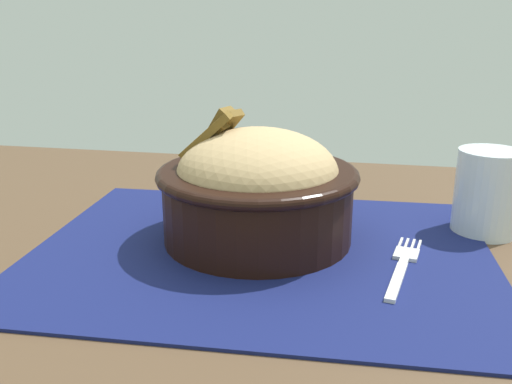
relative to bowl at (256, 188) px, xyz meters
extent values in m
cube|color=#4C3826|center=(0.00, -0.06, -0.07)|extent=(1.35, 0.80, 0.03)
cube|color=#11194C|center=(0.01, -0.03, -0.06)|extent=(0.45, 0.36, 0.00)
cylinder|color=black|center=(0.00, 0.00, -0.02)|extent=(0.19, 0.19, 0.07)
torus|color=black|center=(0.00, 0.00, 0.01)|extent=(0.20, 0.20, 0.01)
ellipsoid|color=tan|center=(0.00, 0.00, 0.02)|extent=(0.21, 0.21, 0.09)
sphere|color=#37821C|center=(0.01, 0.02, 0.04)|extent=(0.03, 0.03, 0.03)
cylinder|color=orange|center=(0.02, 0.05, 0.04)|extent=(0.02, 0.04, 0.01)
cube|color=brown|center=(-0.04, 0.03, 0.05)|extent=(0.05, 0.04, 0.05)
cube|color=brown|center=(-0.05, 0.02, 0.05)|extent=(0.04, 0.03, 0.05)
cube|color=brown|center=(-0.05, 0.01, 0.05)|extent=(0.04, 0.03, 0.04)
cube|color=brown|center=(-0.05, 0.00, 0.05)|extent=(0.05, 0.02, 0.05)
cube|color=silver|center=(0.14, -0.08, -0.05)|extent=(0.02, 0.07, 0.00)
cube|color=silver|center=(0.15, -0.03, -0.05)|extent=(0.01, 0.01, 0.00)
cube|color=silver|center=(0.15, -0.02, -0.05)|extent=(0.03, 0.03, 0.00)
cube|color=silver|center=(0.16, 0.01, -0.05)|extent=(0.01, 0.02, 0.00)
cube|color=silver|center=(0.16, 0.01, -0.05)|extent=(0.01, 0.02, 0.00)
cube|color=silver|center=(0.15, 0.01, -0.05)|extent=(0.01, 0.02, 0.00)
cube|color=silver|center=(0.14, 0.01, -0.05)|extent=(0.01, 0.02, 0.00)
cylinder|color=silver|center=(0.23, 0.07, -0.01)|extent=(0.07, 0.07, 0.09)
cylinder|color=silver|center=(0.23, 0.07, -0.03)|extent=(0.06, 0.06, 0.04)
camera|label=1|loc=(0.10, -0.52, 0.17)|focal=39.46mm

